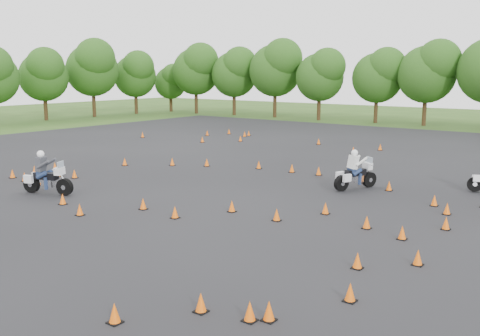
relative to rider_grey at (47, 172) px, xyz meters
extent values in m
plane|color=#2D5119|center=(7.00, 1.29, -1.01)|extent=(140.00, 140.00, 0.00)
plane|color=black|center=(7.00, 7.29, -1.00)|extent=(62.00, 62.00, 0.00)
cone|color=#FF630A|center=(14.79, -4.83, -0.78)|extent=(0.26, 0.26, 0.45)
cone|color=#FF630A|center=(2.23, -0.83, -0.78)|extent=(0.26, 0.26, 0.45)
cone|color=#FF630A|center=(-8.88, 21.83, -0.78)|extent=(0.26, 0.26, 0.45)
cone|color=#FF630A|center=(14.88, 8.27, -0.78)|extent=(0.26, 0.26, 0.45)
cone|color=#FF630A|center=(1.12, 9.90, -0.78)|extent=(0.26, 0.26, 0.45)
cone|color=#FF630A|center=(-8.03, 23.87, -0.78)|extent=(0.26, 0.26, 0.45)
cone|color=#FF630A|center=(-4.80, 1.07, -0.78)|extent=(0.26, 0.26, 0.45)
cone|color=#FF630A|center=(16.14, -2.52, -0.78)|extent=(0.26, 0.26, 0.45)
cone|color=#FF630A|center=(1.82, 22.44, -0.78)|extent=(0.26, 0.26, 0.45)
cone|color=#FF630A|center=(15.42, 3.03, -0.78)|extent=(0.26, 0.26, 0.45)
cone|color=#FF630A|center=(-5.82, 23.83, -0.78)|extent=(0.26, 0.26, 0.45)
cone|color=#FF630A|center=(-5.70, 23.06, -0.78)|extent=(0.26, 0.26, 0.45)
cone|color=#FF630A|center=(15.12, -4.56, -0.78)|extent=(0.26, 0.26, 0.45)
cone|color=#FF630A|center=(16.26, 5.06, -0.78)|extent=(0.26, 0.26, 0.45)
cone|color=#FF630A|center=(4.07, 11.06, -0.78)|extent=(0.26, 0.26, 0.45)
cone|color=#FF630A|center=(10.83, 2.44, -0.78)|extent=(0.26, 0.26, 0.45)
cone|color=#FF630A|center=(16.64, 0.93, -0.78)|extent=(0.26, 0.26, 0.45)
cone|color=#FF630A|center=(5.55, 0.63, -0.78)|extent=(0.26, 0.26, 0.45)
cone|color=#FF630A|center=(-2.15, 2.99, -0.78)|extent=(0.26, 0.26, 0.45)
cone|color=#FF630A|center=(7.51, 0.43, -0.78)|extent=(0.26, 0.26, 0.45)
cone|color=#FF630A|center=(8.69, 2.47, -0.78)|extent=(0.26, 0.26, 0.45)
cone|color=#FF630A|center=(6.83, 22.30, -0.78)|extent=(0.26, 0.26, 0.45)
cone|color=#FF630A|center=(-3.50, 0.96, -0.78)|extent=(0.26, 0.26, 0.45)
cone|color=#FF630A|center=(13.96, 3.50, -0.78)|extent=(0.26, 0.26, 0.45)
cone|color=#FF630A|center=(-0.70, 8.87, -0.78)|extent=(0.26, 0.26, 0.45)
cone|color=#FF630A|center=(12.43, -6.70, -0.78)|extent=(0.26, 0.26, 0.45)
cone|color=#FF630A|center=(10.51, 10.91, -0.78)|extent=(0.26, 0.26, 0.45)
cone|color=#FF630A|center=(-1.91, 0.93, -0.78)|extent=(0.26, 0.26, 0.45)
cone|color=#FF630A|center=(-4.78, 2.35, -0.78)|extent=(0.26, 0.26, 0.45)
cone|color=#FF630A|center=(6.19, 11.23, -0.78)|extent=(0.26, 0.26, 0.45)
cone|color=#FF630A|center=(-4.16, 20.37, -0.78)|extent=(0.26, 0.26, 0.45)
cone|color=#FF630A|center=(-3.00, 7.19, -0.78)|extent=(0.26, 0.26, 0.45)
cone|color=#FF630A|center=(-12.38, 17.45, -0.78)|extent=(0.26, 0.26, 0.45)
cone|color=#FF630A|center=(5.94, 19.75, -0.78)|extent=(0.26, 0.26, 0.45)
cone|color=#FF630A|center=(12.27, 9.96, -0.78)|extent=(0.26, 0.26, 0.45)
cone|color=#FF630A|center=(7.79, 11.37, -0.78)|extent=(0.26, 0.26, 0.45)
cone|color=#FF630A|center=(15.70, 7.19, -0.78)|extent=(0.26, 0.26, 0.45)
cone|color=#FF630A|center=(-3.20, 2.77, -0.78)|extent=(0.26, 0.26, 0.45)
cone|color=#FF630A|center=(-6.19, 18.04, -0.78)|extent=(0.26, 0.26, 0.45)
cone|color=#FF630A|center=(13.61, -5.14, -0.78)|extent=(0.26, 0.26, 0.45)
cone|color=#FF630A|center=(15.35, -0.36, -0.78)|extent=(0.26, 0.26, 0.45)
cone|color=#FF630A|center=(11.84, 4.40, -0.78)|extent=(0.26, 0.26, 0.45)
cone|color=#FF630A|center=(-4.87, 3.69, -0.78)|extent=(0.26, 0.26, 0.45)
cone|color=#FF630A|center=(4.27, -1.49, -0.78)|extent=(0.26, 0.26, 0.45)
camera|label=1|loc=(21.28, -13.94, 4.50)|focal=40.00mm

